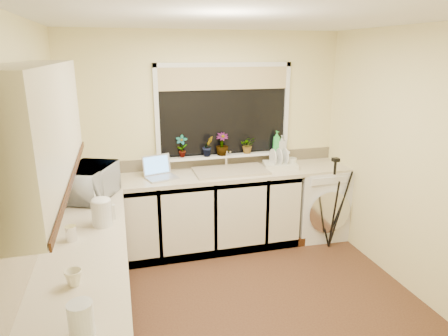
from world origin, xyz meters
TOP-DOWN VIEW (x-y plane):
  - floor at (0.00, 0.00)m, footprint 3.20×3.20m
  - ceiling at (0.00, 0.00)m, footprint 3.20×3.20m
  - wall_back at (0.00, 1.50)m, footprint 3.20×0.00m
  - wall_front at (0.00, -1.50)m, footprint 3.20×0.00m
  - wall_left at (-1.60, 0.00)m, footprint 0.00×3.00m
  - wall_right at (1.60, 0.00)m, footprint 0.00×3.00m
  - base_cabinet_back at (-0.33, 1.20)m, footprint 2.55×0.60m
  - base_cabinet_left at (-1.30, -0.30)m, footprint 0.54×2.40m
  - worktop_back at (0.00, 1.20)m, footprint 3.20×0.60m
  - worktop_left at (-1.30, -0.30)m, footprint 0.60×2.40m
  - upper_cabinet at (-1.44, -0.45)m, footprint 0.28×1.90m
  - splashback_left at (-1.59, -0.30)m, footprint 0.02×2.40m
  - splashback_back at (0.00, 1.49)m, footprint 3.20×0.02m
  - window_glass at (0.20, 1.49)m, footprint 1.50×0.02m
  - window_blind at (0.20, 1.46)m, footprint 1.50×0.02m
  - windowsill at (0.20, 1.43)m, footprint 1.60×0.14m
  - sink at (0.20, 1.20)m, footprint 0.82×0.46m
  - faucet at (0.20, 1.38)m, footprint 0.03×0.03m
  - washing_machine at (1.31, 1.19)m, footprint 0.64×0.62m
  - laptop at (-0.60, 1.21)m, footprint 0.38×0.36m
  - kettle at (-1.17, 0.08)m, footprint 0.16×0.16m
  - dish_rack at (0.82, 1.22)m, footprint 0.44×0.36m
  - tripod at (1.30, 0.82)m, footprint 0.62×0.62m
  - glass_jug at (-1.23, -1.21)m, footprint 0.12×0.12m
  - steel_jar at (-1.38, -0.14)m, footprint 0.08×0.08m
  - microwave at (-1.29, 0.75)m, footprint 0.56×0.65m
  - plant_a at (-0.31, 1.43)m, footprint 0.16×0.13m
  - plant_b at (-0.02, 1.39)m, footprint 0.16×0.14m
  - plant_c at (0.15, 1.40)m, footprint 0.16×0.16m
  - plant_d at (0.47, 1.42)m, footprint 0.20×0.18m
  - soap_bottle_green at (0.84, 1.42)m, footprint 0.11×0.11m
  - soap_bottle_clear at (0.91, 1.41)m, footprint 0.10×0.10m
  - cup_back at (0.96, 1.21)m, footprint 0.14×0.14m
  - cup_left at (-1.31, -0.74)m, footprint 0.13×0.13m

SIDE VIEW (x-z plane):
  - floor at x=0.00m, z-range 0.00..0.00m
  - base_cabinet_back at x=-0.33m, z-range 0.00..0.86m
  - base_cabinet_left at x=-1.30m, z-range 0.00..0.86m
  - washing_machine at x=1.31m, z-range 0.00..0.87m
  - tripod at x=1.30m, z-range 0.00..1.08m
  - worktop_back at x=0.00m, z-range 0.86..0.90m
  - worktop_left at x=-1.30m, z-range 0.86..0.90m
  - sink at x=0.20m, z-range 0.90..0.93m
  - dish_rack at x=0.82m, z-range 0.90..0.96m
  - cup_left at x=-1.31m, z-range 0.90..0.99m
  - cup_back at x=0.96m, z-range 0.90..1.01m
  - steel_jar at x=-1.38m, z-range 0.90..1.01m
  - laptop at x=-0.60m, z-range 0.84..1.08m
  - splashback_back at x=0.00m, z-range 0.90..1.04m
  - glass_jug at x=-1.23m, z-range 0.90..1.08m
  - kettle at x=-1.17m, z-range 0.90..1.10m
  - faucet at x=0.20m, z-range 0.90..1.14m
  - windowsill at x=0.20m, z-range 1.02..1.05m
  - microwave at x=-1.29m, z-range 0.90..1.21m
  - splashback_left at x=-1.59m, z-range 0.90..1.35m
  - soap_bottle_clear at x=0.91m, z-range 1.05..1.24m
  - plant_d at x=0.47m, z-range 1.05..1.25m
  - plant_b at x=-0.02m, z-range 1.05..1.29m
  - soap_bottle_green at x=0.84m, z-range 1.05..1.30m
  - plant_a at x=-0.31m, z-range 1.05..1.31m
  - plant_c at x=0.15m, z-range 1.05..1.31m
  - wall_back at x=0.00m, z-range -0.38..2.83m
  - wall_front at x=0.00m, z-range -0.38..2.83m
  - wall_left at x=-1.60m, z-range -0.27..2.73m
  - wall_right at x=1.60m, z-range -0.27..2.73m
  - window_glass at x=0.20m, z-range 1.05..2.05m
  - upper_cabinet at x=-1.44m, z-range 1.45..2.15m
  - window_blind at x=0.20m, z-range 1.80..2.05m
  - ceiling at x=0.00m, z-range 2.45..2.45m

